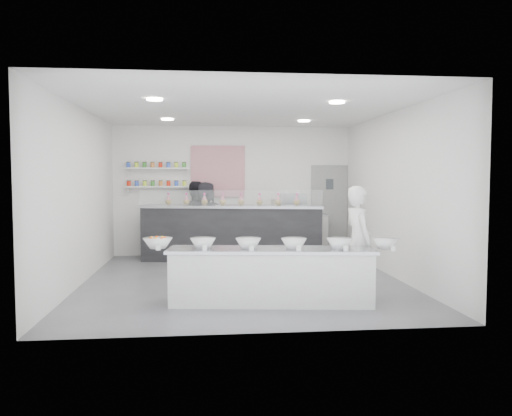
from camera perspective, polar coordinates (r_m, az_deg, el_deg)
The scene contains 26 objects.
floor at distance 8.89m, azimuth -1.51°, elevation -8.26°, with size 6.00×6.00×0.00m, color #515156.
ceiling at distance 8.78m, azimuth -1.55°, elevation 11.28°, with size 6.00×6.00×0.00m, color white.
back_wall at distance 11.70m, azimuth -2.65°, elevation 1.99°, with size 5.50×5.50×0.00m, color white.
left_wall at distance 8.93m, azimuth -19.42°, elevation 1.30°, with size 6.00×6.00×0.00m, color white.
right_wall at distance 9.33m, azimuth 15.57°, elevation 1.46°, with size 6.00×6.00×0.00m, color white.
back_door at distance 12.04m, azimuth 8.36°, elevation -0.15°, with size 0.88×0.04×2.10m, color gray.
pattern_panel at distance 11.66m, azimuth -4.37°, elevation 4.18°, with size 1.25×0.03×1.20m, color #A61A37.
jar_shelf_lower at distance 11.63m, azimuth -11.27°, elevation 2.40°, with size 1.45×0.22×0.04m, color silver.
jar_shelf_upper at distance 11.63m, azimuth -11.29°, elevation 4.47°, with size 1.45×0.22×0.04m, color silver.
preserve_jars at distance 11.61m, azimuth -11.29°, elevation 3.78°, with size 1.45×0.10×0.56m, color red, non-canonical shape.
downlight_0 at distance 7.80m, azimuth -11.52°, elevation 12.04°, with size 0.24×0.24×0.02m, color white.
downlight_1 at distance 8.03m, azimuth 9.24°, elevation 11.81°, with size 0.24×0.24×0.02m, color white.
downlight_2 at distance 10.37m, azimuth -10.09°, elevation 9.93°, with size 0.24×0.24×0.02m, color white.
downlight_3 at distance 10.54m, azimuth 5.50°, elevation 9.86°, with size 0.24×0.24×0.02m, color white.
prep_counter at distance 7.21m, azimuth 1.72°, elevation -7.80°, with size 2.94×0.67×0.80m, color silver.
back_bar at distance 10.84m, azimuth -2.76°, elevation -2.88°, with size 3.92×0.72×1.21m, color black.
sneeze_guard at distance 10.44m, azimuth -3.03°, elevation 1.13°, with size 3.86×0.02×0.33m, color white.
espresso_ledge at distance 11.74m, azimuth 5.01°, elevation -3.03°, with size 1.28×0.41×0.95m, color silver.
espresso_machine at distance 11.65m, azimuth 4.19°, elevation 0.41°, with size 0.60×0.42×0.46m, color #93969E.
cup_stacks at distance 11.60m, azimuth 2.36°, elevation 0.14°, with size 0.26×0.24×0.35m, color gray, non-canonical shape.
prep_bowls at distance 7.13m, azimuth 1.73°, elevation -4.05°, with size 3.62×0.47×0.15m, color white, non-canonical shape.
label_cards at distance 6.65m, azimuth 2.83°, elevation -4.94°, with size 3.31×0.04×0.07m, color white, non-canonical shape.
cookie_bags at distance 10.78m, azimuth -2.77°, elevation 1.01°, with size 2.94×0.14×0.26m, color #C35C75, non-canonical shape.
woman_prep at distance 7.83m, azimuth 11.62°, elevation -3.69°, with size 0.61×0.40×1.69m, color white.
staff_left at distance 11.32m, azimuth -7.02°, elevation -1.32°, with size 0.84×0.65×1.73m, color black.
staff_right at distance 11.24m, azimuth -5.72°, elevation -1.37°, with size 0.84×0.55×1.72m, color black.
Camera 1 is at (-0.66, -8.68, 1.82)m, focal length 35.00 mm.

